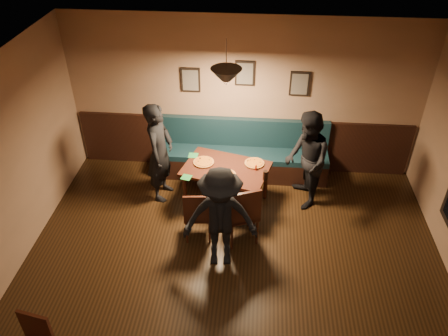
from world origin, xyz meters
name	(u,v)px	position (x,y,z in m)	size (l,w,h in m)	color
floor	(227,326)	(0.00, 0.00, 0.00)	(7.00, 7.00, 0.00)	black
ceiling	(229,131)	(0.00, 0.00, 2.80)	(7.00, 7.00, 0.00)	silver
wall_back	(244,97)	(0.00, 3.50, 1.40)	(6.00, 6.00, 0.00)	#8C704F
wainscot	(243,143)	(0.00, 3.47, 0.50)	(5.88, 0.06, 1.00)	black
booth_bench	(242,151)	(0.00, 3.20, 0.50)	(3.00, 0.60, 1.00)	#0F232D
picture_left	(191,80)	(-0.90, 3.47, 1.70)	(0.32, 0.04, 0.42)	black
picture_center	(245,73)	(0.00, 3.47, 1.85)	(0.32, 0.04, 0.42)	black
picture_right	(299,84)	(0.90, 3.47, 1.70)	(0.32, 0.04, 0.42)	black
pendant_lamp	(226,77)	(-0.22, 2.39, 2.25)	(0.44, 0.44, 0.25)	black
dining_table	(226,185)	(-0.22, 2.39, 0.35)	(1.32, 0.85, 0.71)	black
chair_near_left	(198,212)	(-0.56, 1.59, 0.45)	(0.39, 0.39, 0.89)	black
chair_near_right	(241,212)	(0.07, 1.58, 0.51)	(0.45, 0.45, 1.03)	black
diner_left	(160,152)	(-1.29, 2.51, 0.86)	(0.63, 0.41, 1.72)	black
diner_right	(307,161)	(1.05, 2.53, 0.83)	(0.80, 0.63, 1.65)	black
diner_front	(220,219)	(-0.19, 1.09, 0.79)	(1.02, 0.59, 1.58)	black
pizza_a	(204,162)	(-0.59, 2.49, 0.73)	(0.33, 0.33, 0.04)	#D16027
pizza_b	(226,175)	(-0.20, 2.17, 0.72)	(0.31, 0.31, 0.04)	orange
pizza_c	(254,163)	(0.23, 2.53, 0.72)	(0.32, 0.32, 0.04)	#C16C24
soda_glass	(265,175)	(0.40, 2.13, 0.78)	(0.07, 0.07, 0.16)	black
tabasco_bottle	(256,167)	(0.26, 2.37, 0.76)	(0.03, 0.03, 0.11)	#9C0D05
napkin_a	(193,155)	(-0.78, 2.69, 0.71)	(0.15, 0.15, 0.01)	#217B37
napkin_b	(186,177)	(-0.80, 2.08, 0.71)	(0.15, 0.15, 0.01)	#1B672A
cutlery_set	(221,183)	(-0.25, 1.99, 0.71)	(0.02, 0.20, 0.00)	silver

